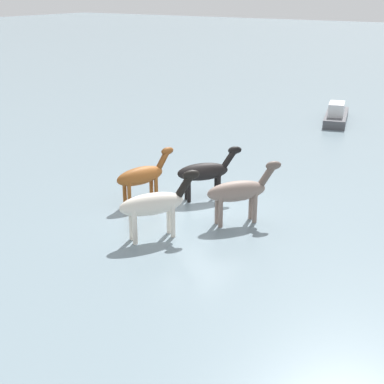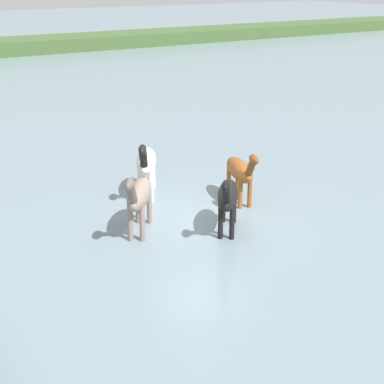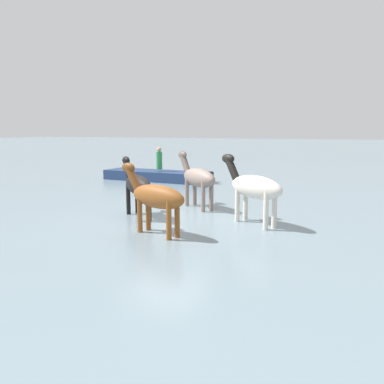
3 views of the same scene
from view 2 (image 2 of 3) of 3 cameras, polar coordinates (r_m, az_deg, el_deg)
name	(u,v)px [view 2 (image 2 of 3)]	position (r m, az deg, el deg)	size (l,w,h in m)	color
ground_plane	(202,222)	(16.49, 1.01, -3.01)	(216.86, 216.86, 0.00)	gray
horse_pinto_flank	(139,196)	(15.50, -5.25, -0.35)	(1.88, 2.23, 1.97)	gray
horse_gray_outer	(228,196)	(15.57, 3.54, -0.43)	(1.82, 2.08, 1.86)	black
horse_mid_herd	(240,171)	(17.66, 4.78, 2.09)	(1.11, 2.36, 1.85)	brown
horse_chestnut_trailing	(146,162)	(18.19, -4.54, 2.94)	(1.74, 2.38, 2.01)	silver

